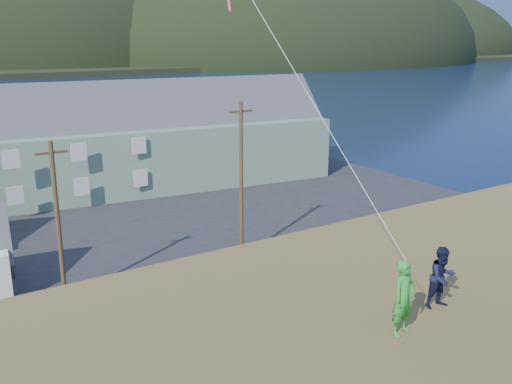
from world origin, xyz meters
The scene contains 7 objects.
ground centered at (0.00, 0.00, 0.00)m, with size 900.00×900.00×0.00m, color #0A1638.
grass_strip centered at (0.00, -2.00, 0.05)m, with size 110.00×8.00×0.10m, color #4C3D19.
waterfront_lot centered at (0.00, 17.00, 0.06)m, with size 72.00×36.00×0.12m, color #28282B.
lodge centered at (13.84, 21.87, 4.58)m, with size 34.69×13.45×11.89m.
utility_poles centered at (-2.22, 1.50, 4.68)m, with size 31.03×0.24×9.87m.
kite_flyer_green centered at (2.58, -19.33, 8.08)m, with size 0.64×0.42×1.75m, color green.
kite_flyer_navy centered at (4.38, -18.93, 7.98)m, with size 0.76×0.59×1.57m, color #121634.
Camera 1 is at (-6.55, -27.26, 13.73)m, focal length 40.00 mm.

